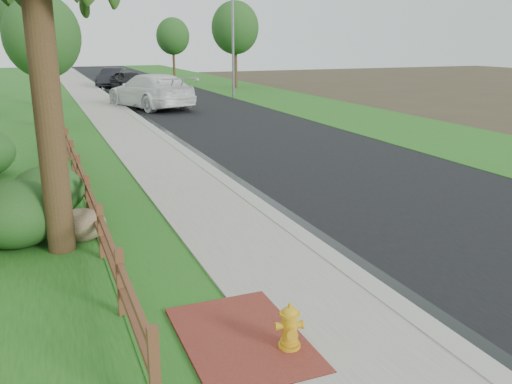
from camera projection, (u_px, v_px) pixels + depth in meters
name	position (u px, v px, depth m)	size (l,w,h in m)	color
ground	(342.00, 288.00, 9.17)	(120.00, 120.00, 0.00)	#38311E
road	(160.00, 93.00, 42.02)	(8.00, 90.00, 0.02)	black
curb	(105.00, 94.00, 40.49)	(0.40, 90.00, 0.12)	gray
wet_gutter	(109.00, 94.00, 40.63)	(0.50, 90.00, 0.00)	black
sidewalk	(87.00, 95.00, 40.02)	(2.20, 90.00, 0.10)	gray
grass_strip	(59.00, 96.00, 39.34)	(1.60, 90.00, 0.06)	#1B5317
verge_far	(243.00, 90.00, 44.52)	(6.00, 90.00, 0.04)	#1B5317
brick_patch	(242.00, 341.00, 7.47)	(1.60, 2.40, 0.11)	maroon
ranch_fence	(83.00, 183.00, 13.40)	(0.12, 16.92, 1.10)	#4E2F1A
fire_hydrant	(290.00, 328.00, 7.14)	(0.43, 0.35, 0.65)	gold
white_suv	(150.00, 91.00, 32.47)	(2.86, 7.04, 2.04)	white
dark_car_mid	(125.00, 80.00, 44.57)	(1.86, 4.61, 1.57)	black
dark_car_far	(113.00, 77.00, 47.02)	(1.68, 4.82, 1.59)	black
streetlight	(231.00, 25.00, 37.24)	(2.02, 0.30, 8.75)	slate
boulder	(80.00, 225.00, 11.19)	(1.05, 0.79, 0.70)	brown
shrub_a	(16.00, 214.00, 10.86)	(1.81, 1.81, 1.36)	#214B1B
shrub_b	(47.00, 191.00, 12.77)	(1.70, 1.70, 1.19)	#214B1B
tree_near_left	(42.00, 36.00, 24.34)	(3.42, 3.42, 6.06)	#362A16
tree_mid_left	(34.00, 22.00, 32.74)	(4.08, 4.08, 7.30)	#362A16
tree_mid_right	(235.00, 28.00, 44.47)	(3.90, 3.90, 7.08)	#362A16
tree_far_right	(173.00, 36.00, 54.19)	(3.32, 3.32, 6.12)	#362A16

